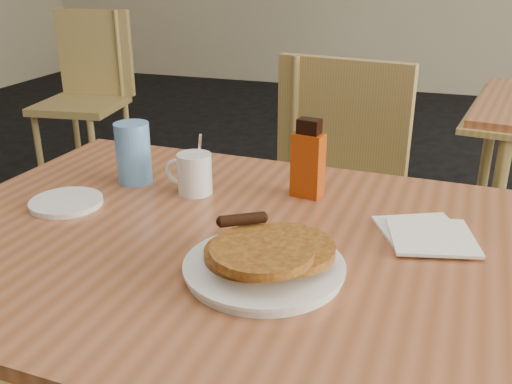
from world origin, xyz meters
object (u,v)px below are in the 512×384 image
pancake_plate (265,260)px  coffee_mug (194,173)px  syrup_bottle (308,161)px  main_table (258,261)px  chair_wall_extra (88,82)px  blue_tumbler (133,153)px  chair_main_far (333,188)px

pancake_plate → coffee_mug: 0.38m
coffee_mug → syrup_bottle: 0.25m
main_table → coffee_mug: coffee_mug is taller
chair_wall_extra → syrup_bottle: 2.34m
blue_tumbler → pancake_plate: bearing=-36.4°
chair_wall_extra → syrup_bottle: (1.66, -1.63, 0.25)m
main_table → pancake_plate: size_ratio=5.22×
chair_main_far → syrup_bottle: (0.04, -0.51, 0.26)m
main_table → blue_tumbler: 0.43m
syrup_bottle → blue_tumbler: syrup_bottle is taller
chair_main_far → blue_tumbler: (-0.36, -0.55, 0.25)m
main_table → chair_wall_extra: (-1.63, 1.87, -0.13)m
coffee_mug → syrup_bottle: bearing=3.4°
pancake_plate → syrup_bottle: size_ratio=1.55×
chair_main_far → pancake_plate: (0.05, -0.85, 0.21)m
chair_main_far → blue_tumbler: bearing=-113.0°
main_table → chair_main_far: chair_main_far is taller
pancake_plate → chair_wall_extra: bearing=130.4°
chair_main_far → syrup_bottle: chair_main_far is taller
syrup_bottle → pancake_plate: bearing=-77.2°
chair_wall_extra → pancake_plate: chair_wall_extra is taller
main_table → syrup_bottle: size_ratio=8.10×
syrup_bottle → main_table: bearing=-87.1°
chair_wall_extra → coffee_mug: chair_wall_extra is taller
chair_wall_extra → pancake_plate: 2.60m
chair_main_far → pancake_plate: chair_main_far is taller
coffee_mug → blue_tumbler: size_ratio=1.01×
main_table → chair_wall_extra: bearing=131.1°
main_table → chair_main_far: 0.77m
syrup_bottle → blue_tumbler: (-0.39, -0.04, -0.01)m
blue_tumbler → chair_main_far: bearing=57.3°
chair_main_far → chair_wall_extra: chair_wall_extra is taller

